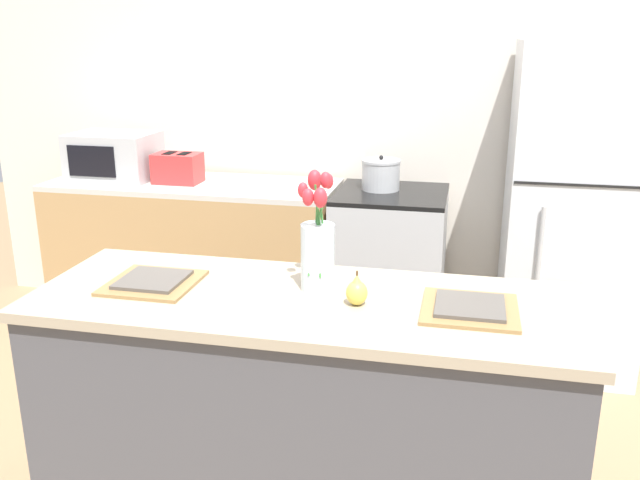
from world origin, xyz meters
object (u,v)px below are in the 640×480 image
flower_vase (317,246)px  plate_setting_left (153,282)px  refrigerator (574,211)px  microwave (114,156)px  pear_figurine (357,291)px  toaster (178,168)px  stove_range (389,270)px  cooking_pot (381,175)px  plate_setting_right (470,308)px

flower_vase → plate_setting_left: bearing=-171.9°
refrigerator → microwave: 2.60m
pear_figurine → toaster: toaster is taller
refrigerator → pear_figurine: size_ratio=15.01×
plate_setting_left → toaster: (-0.60, 1.58, 0.07)m
stove_range → flower_vase: bearing=-92.7°
flower_vase → toaster: 1.90m
flower_vase → pear_figurine: bearing=-34.5°
flower_vase → plate_setting_left: 0.58m
stove_range → pear_figurine: (0.08, -1.62, 0.51)m
refrigerator → microwave: bearing=-180.0°
toaster → microwave: 0.41m
plate_setting_left → cooking_pot: bearing=71.1°
refrigerator → plate_setting_right: size_ratio=5.77×
stove_range → cooking_pot: 0.54m
toaster → refrigerator: bearing=0.7°
stove_range → refrigerator: bearing=0.0°
refrigerator → plate_setting_left: bearing=-134.7°
toaster → flower_vase: bearing=-52.1°
refrigerator → plate_setting_right: refrigerator is taller
microwave → pear_figurine: bearing=-43.3°
stove_range → flower_vase: 1.64m
stove_range → pear_figurine: 1.70m
stove_range → refrigerator: (0.95, 0.00, 0.40)m
stove_range → cooking_pot: (-0.07, 0.05, 0.54)m
plate_setting_right → cooking_pot: size_ratio=1.38×
flower_vase → cooking_pot: flower_vase is taller
flower_vase → cooking_pot: (0.00, 1.57, -0.08)m
plate_setting_right → plate_setting_left: bearing=180.0°
pear_figurine → microwave: 2.37m
refrigerator → microwave: (-2.59, -0.00, 0.19)m
plate_setting_left → plate_setting_right: same height
stove_range → plate_setting_left: (-0.63, -1.60, 0.47)m
flower_vase → cooking_pot: size_ratio=1.88×
refrigerator → cooking_pot: (-1.02, 0.05, 0.14)m
refrigerator → pear_figurine: 1.85m
stove_range → toaster: size_ratio=3.24×
refrigerator → plate_setting_left: size_ratio=5.77×
refrigerator → plate_setting_right: (-0.52, -1.60, 0.07)m
flower_vase → toaster: flower_vase is taller
pear_figurine → plate_setting_left: size_ratio=0.38×
refrigerator → microwave: size_ratio=3.56×
plate_setting_right → toaster: 2.29m
pear_figurine → stove_range: bearing=92.8°
stove_range → cooking_pot: bearing=143.3°
toaster → cooking_pot: cooking_pot is taller
plate_setting_right → toaster: size_ratio=1.06×
stove_range → plate_setting_left: plate_setting_left is taller
toaster → microwave: (-0.41, 0.02, 0.05)m
pear_figurine → plate_setting_left: 0.71m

